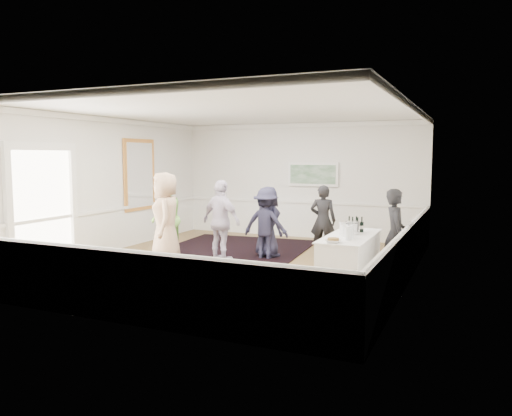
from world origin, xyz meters
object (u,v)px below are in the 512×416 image
at_px(guest_dark_b, 323,220).
at_px(nut_bowl, 333,240).
at_px(guest_tan, 165,218).
at_px(guest_green, 165,218).
at_px(guest_navy, 268,222).
at_px(serving_table, 350,258).
at_px(bartender, 395,234).
at_px(guest_lilac, 221,221).
at_px(guest_dark_a, 266,224).
at_px(ice_bucket, 353,228).

xyz_separation_m(guest_dark_b, nut_bowl, (1.05, -2.98, 0.07)).
height_order(guest_tan, guest_green, guest_tan).
relative_size(guest_dark_b, guest_navy, 1.02).
height_order(serving_table, bartender, bartender).
distance_m(bartender, guest_dark_b, 2.40).
bearing_deg(guest_navy, bartender, -164.45).
height_order(guest_dark_b, nut_bowl, guest_dark_b).
distance_m(bartender, guest_green, 5.02).
height_order(serving_table, guest_navy, guest_navy).
bearing_deg(guest_dark_b, bartender, 134.70).
xyz_separation_m(serving_table, guest_green, (-4.30, 0.41, 0.48)).
bearing_deg(nut_bowl, guest_lilac, 154.34).
height_order(serving_table, guest_dark_a, guest_dark_a).
bearing_deg(ice_bucket, guest_dark_b, 120.17).
distance_m(serving_table, bartender, 1.00).
relative_size(guest_navy, ice_bucket, 6.17).
height_order(serving_table, guest_green, guest_green).
distance_m(guest_navy, ice_bucket, 2.56).
bearing_deg(guest_green, nut_bowl, 49.29).
bearing_deg(serving_table, nut_bowl, -95.20).
bearing_deg(guest_green, guest_dark_a, 87.20).
relative_size(guest_dark_a, guest_dark_b, 0.96).
bearing_deg(guest_tan, serving_table, 56.27).
distance_m(guest_dark_b, ice_bucket, 2.26).
xyz_separation_m(serving_table, guest_tan, (-3.97, -0.06, 0.55)).
bearing_deg(nut_bowl, bartender, 60.95).
distance_m(guest_dark_a, guest_dark_b, 1.38).
xyz_separation_m(guest_tan, nut_bowl, (3.89, -0.82, -0.09)).
relative_size(serving_table, guest_green, 1.15).
relative_size(guest_tan, nut_bowl, 7.37).
xyz_separation_m(guest_green, ice_bucket, (4.31, -0.27, 0.05)).
xyz_separation_m(ice_bucket, nut_bowl, (-0.09, -1.02, -0.08)).
distance_m(guest_dark_b, guest_navy, 1.29).
xyz_separation_m(guest_dark_a, ice_bucket, (2.19, -1.07, 0.18)).
xyz_separation_m(bartender, guest_navy, (-2.93, 0.85, -0.04)).
bearing_deg(bartender, guest_lilac, 72.45).
xyz_separation_m(bartender, guest_dark_a, (-2.90, 0.66, -0.06)).
relative_size(guest_tan, guest_navy, 1.21).
relative_size(guest_dark_b, nut_bowl, 6.17).
relative_size(guest_lilac, guest_dark_a, 1.14).
bearing_deg(guest_green, guest_navy, 91.85).
relative_size(guest_navy, nut_bowl, 6.08).
xyz_separation_m(guest_green, guest_dark_b, (3.17, 1.69, -0.09)).
bearing_deg(guest_green, ice_bucket, 62.75).
bearing_deg(ice_bucket, bartender, 30.34).
distance_m(guest_tan, nut_bowl, 3.98).
bearing_deg(guest_dark_b, ice_bucket, 114.68).
bearing_deg(guest_dark_a, guest_navy, -85.00).
bearing_deg(guest_green, guest_tan, 11.10).
distance_m(bartender, guest_lilac, 3.63).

